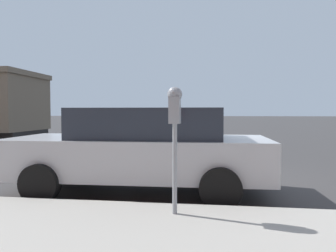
% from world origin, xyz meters
% --- Properties ---
extents(ground_plane, '(220.00, 220.00, 0.00)m').
position_xyz_m(ground_plane, '(0.00, 0.00, 0.00)').
color(ground_plane, '#3D3A3A').
extents(parking_meter, '(0.21, 0.19, 1.63)m').
position_xyz_m(parking_meter, '(-2.67, 0.33, 1.39)').
color(parking_meter, gray).
rests_on(parking_meter, sidewalk).
extents(car_silver, '(2.14, 4.62, 1.52)m').
position_xyz_m(car_silver, '(-1.03, 1.13, 0.80)').
color(car_silver, '#B7BABF').
rests_on(car_silver, ground_plane).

